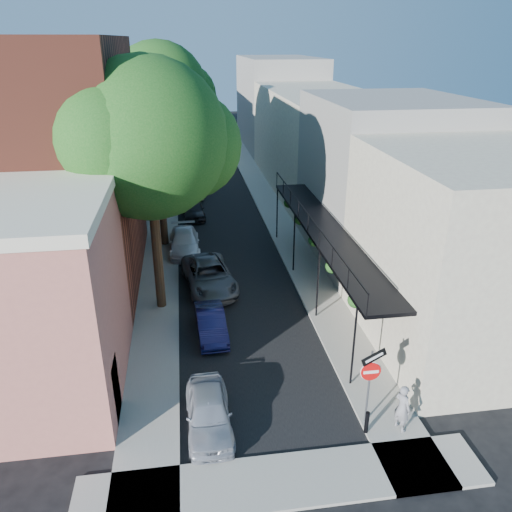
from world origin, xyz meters
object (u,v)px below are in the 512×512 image
object	(u,v)px
parked_car_c	(209,275)
pedestrian	(402,408)
parked_car_a	(209,412)
bollard	(367,422)
oak_far	(166,93)
parked_car_f	(197,190)
parked_car_e	(193,209)
parked_car_g	(195,175)
parked_car_d	(184,242)
sign_post	(371,374)
oak_near	(158,141)
oak_mid	(163,130)
parked_car_b	(211,324)

from	to	relation	value
parked_car_c	pedestrian	world-z (taller)	pedestrian
parked_car_a	bollard	bearing A→B (deg)	-13.51
bollard	oak_far	distance (m)	28.58
parked_car_f	pedestrian	size ratio (longest dim) A/B	2.04
parked_car_e	parked_car_g	xyz separation A→B (m)	(0.47, 9.77, 0.07)
parked_car_c	parked_car_d	xyz separation A→B (m)	(-1.20, 5.00, -0.06)
sign_post	oak_near	xyz separation A→B (m)	(-6.53, 9.29, 5.84)
parked_car_e	oak_mid	bearing A→B (deg)	-111.67
bollard	oak_far	world-z (taller)	oak_far
oak_far	parked_car_e	world-z (taller)	oak_far
oak_near	parked_car_d	distance (m)	9.76
parked_car_d	parked_car_c	bearing A→B (deg)	-77.27
oak_near	oak_far	world-z (taller)	oak_far
bollard	parked_car_e	size ratio (longest dim) A/B	0.22
oak_far	parked_car_e	size ratio (longest dim) A/B	3.23
parked_car_d	parked_car_e	world-z (taller)	parked_car_d
oak_near	parked_car_d	world-z (taller)	oak_near
parked_car_e	oak_near	bearing A→B (deg)	-100.45
oak_far	parked_car_a	xyz separation A→B (m)	(1.33, -25.66, -7.64)
parked_car_c	parked_car_e	xyz separation A→B (m)	(-0.47, 11.25, -0.07)
parked_car_c	oak_mid	bearing A→B (deg)	99.59
parked_car_b	parked_car_d	xyz separation A→B (m)	(-1.01, 9.53, 0.07)
parked_car_a	parked_car_b	world-z (taller)	parked_car_a
parked_car_c	pedestrian	xyz separation A→B (m)	(5.55, -11.26, 0.27)
parked_car_f	parked_car_e	bearing A→B (deg)	-90.23
sign_post	oak_mid	bearing A→B (deg)	110.86
parked_car_e	parked_car_g	world-z (taller)	parked_car_g
oak_mid	parked_car_g	xyz separation A→B (m)	(2.02, 14.55, -6.36)
oak_near	parked_car_b	size ratio (longest dim) A/B	3.32
parked_car_d	pedestrian	distance (m)	17.61
oak_near	parked_car_g	bearing A→B (deg)	85.01
bollard	parked_car_f	distance (m)	28.11
oak_mid	parked_car_f	bearing A→B (deg)	78.62
oak_far	parked_car_c	distance (m)	17.37
oak_far	parked_car_d	size ratio (longest dim) A/B	2.72
oak_far	parked_car_b	size ratio (longest dim) A/B	3.46
bollard	sign_post	bearing A→B (deg)	71.44
oak_mid	sign_post	bearing A→B (deg)	-69.14
parked_car_d	parked_car_f	size ratio (longest dim) A/B	1.27
parked_car_e	parked_car_g	distance (m)	9.79
parked_car_e	sign_post	bearing A→B (deg)	-80.90
bollard	oak_near	bearing A→B (deg)	123.12
bollard	parked_car_d	xyz separation A→B (m)	(-5.60, 16.26, 0.12)
oak_mid	parked_car_d	size ratio (longest dim) A/B	2.33
sign_post	parked_car_b	bearing A→B (deg)	127.21
oak_near	parked_car_e	world-z (taller)	oak_near
oak_near	parked_car_b	xyz separation A→B (m)	(1.77, -3.03, -7.31)
sign_post	bollard	size ratio (longest dim) A/B	3.74
oak_near	oak_far	xyz separation A→B (m)	(0.01, 17.01, 0.38)
bollard	oak_near	size ratio (longest dim) A/B	0.07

